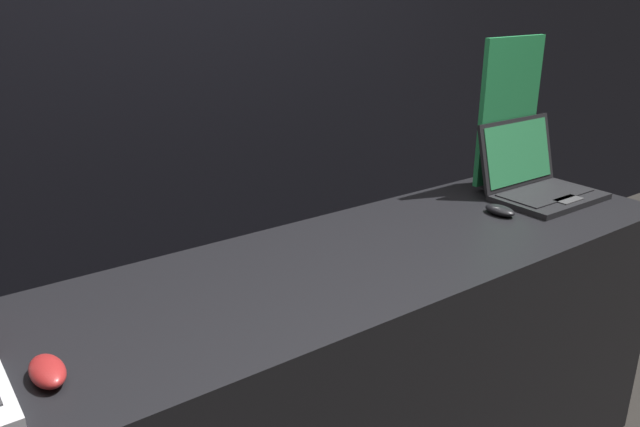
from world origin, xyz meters
TOP-DOWN VIEW (x-y plane):
  - wall_back at (0.00, 1.46)m, footprint 8.00×0.05m
  - display_counter at (0.00, 0.31)m, footprint 2.37×0.62m
  - mouse_front at (-0.71, 0.21)m, footprint 0.06×0.12m
  - laptop_back at (0.94, 0.35)m, footprint 0.37×0.31m
  - mouse_back at (0.69, 0.30)m, footprint 0.06×0.11m
  - promo_stand_back at (0.94, 0.49)m, footprint 0.30×0.07m

SIDE VIEW (x-z plane):
  - display_counter at x=0.00m, z-range 0.00..0.87m
  - mouse_back at x=0.69m, z-range 0.87..0.90m
  - mouse_front at x=-0.71m, z-range 0.87..0.91m
  - laptop_back at x=0.94m, z-range 0.80..1.05m
  - promo_stand_back at x=0.94m, z-range 0.86..1.39m
  - wall_back at x=0.00m, z-range 0.00..2.80m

